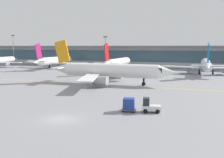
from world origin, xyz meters
The scene contains 11 objects.
ground_plane centered at (0.00, 0.00, 0.00)m, with size 400.00×400.00×0.00m, color gray.
taxiway_centreline_stripe centered at (-4.83, 29.61, 0.00)m, with size 110.00×0.36×0.01m, color yellow.
terminal_concourse centered at (0.00, 89.65, 4.92)m, with size 228.16×11.00×9.60m.
gate_airplane_1 centered at (-43.61, 67.93, 3.19)m, with size 29.83×32.05×10.63m.
gate_airplane_2 centered at (-13.93, 63.99, 3.16)m, with size 29.58×31.74×10.53m.
gate_airplane_3 centered at (17.40, 64.99, 3.16)m, with size 29.56×31.76×10.53m.
taxiing_regional_jet centered at (-5.26, 31.61, 3.32)m, with size 33.34×31.10×11.07m.
baggage_tug centered at (10.13, 7.42, 0.89)m, with size 2.83×2.05×2.10m.
cargo_dolly_lead centered at (7.18, 6.80, 1.05)m, with size 2.38×1.99×1.94m.
apron_light_mast_0 centered at (-76.55, 80.57, 8.27)m, with size 1.80×0.36×15.16m.
apron_light_mast_1 centered at (-25.83, 81.28, 7.60)m, with size 1.80×0.36×13.83m.
Camera 1 is at (17.47, -28.44, 9.40)m, focal length 41.54 mm.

